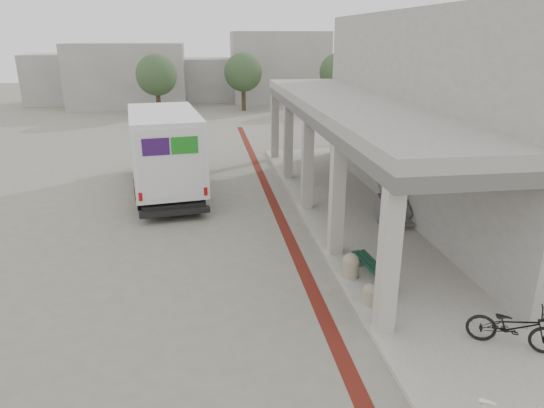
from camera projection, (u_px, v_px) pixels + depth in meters
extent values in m
plane|color=slate|center=(266.00, 268.00, 13.57)|extent=(120.00, 120.00, 0.00)
cube|color=#581911|center=(289.00, 238.00, 15.57)|extent=(0.35, 40.00, 0.01)
cube|color=gray|center=(402.00, 257.00, 14.09)|extent=(4.40, 28.00, 0.12)
cube|color=gray|center=(450.00, 113.00, 17.61)|extent=(4.30, 17.00, 7.00)
cube|color=#5A5855|center=(350.00, 115.00, 17.11)|extent=(3.40, 16.90, 0.35)
cube|color=gray|center=(351.00, 105.00, 16.99)|extent=(3.40, 16.90, 0.35)
cube|color=gray|center=(128.00, 75.00, 43.37)|extent=(10.00, 6.00, 5.50)
cube|color=gray|center=(207.00, 79.00, 48.29)|extent=(8.00, 6.00, 4.00)
cube|color=gray|center=(279.00, 67.00, 46.95)|extent=(9.00, 6.00, 6.50)
cube|color=gray|center=(67.00, 79.00, 45.53)|extent=(7.00, 5.00, 4.50)
cylinder|color=#38281C|center=(158.00, 101.00, 38.67)|extent=(0.36, 0.36, 2.40)
sphere|color=#2F4327|center=(156.00, 75.00, 38.02)|extent=(3.20, 3.20, 3.20)
cylinder|color=#38281C|center=(244.00, 96.00, 41.48)|extent=(0.36, 0.36, 2.40)
sphere|color=#2F4327|center=(243.00, 72.00, 40.82)|extent=(3.20, 3.20, 3.20)
cylinder|color=#38281C|center=(337.00, 96.00, 41.62)|extent=(0.36, 0.36, 2.40)
sphere|color=#2F4327|center=(338.00, 72.00, 40.96)|extent=(3.20, 3.20, 3.20)
cube|color=black|center=(166.00, 181.00, 20.18)|extent=(3.19, 7.59, 0.32)
cube|color=silver|center=(165.00, 147.00, 18.79)|extent=(3.25, 5.76, 2.73)
cube|color=silver|center=(160.00, 134.00, 22.13)|extent=(2.77, 2.32, 2.42)
cube|color=silver|center=(160.00, 148.00, 23.42)|extent=(2.38, 0.94, 0.84)
cube|color=black|center=(157.00, 118.00, 22.70)|extent=(2.36, 0.82, 1.10)
cube|color=black|center=(175.00, 212.00, 16.77)|extent=(2.43, 0.59, 0.19)
cube|color=#31114E|center=(130.00, 133.00, 18.97)|extent=(0.22, 1.46, 0.79)
cube|color=#1B7C1B|center=(131.00, 141.00, 17.54)|extent=(0.22, 1.46, 0.79)
cube|color=#31114E|center=(156.00, 147.00, 15.95)|extent=(0.89, 0.15, 0.58)
cube|color=#1B7C1B|center=(185.00, 145.00, 16.20)|extent=(0.89, 0.15, 0.58)
cylinder|color=black|center=(138.00, 165.00, 22.36)|extent=(0.42, 0.98, 0.95)
cylinder|color=black|center=(186.00, 162.00, 22.93)|extent=(0.42, 0.98, 0.95)
cylinder|color=black|center=(141.00, 197.00, 17.97)|extent=(0.42, 0.98, 0.95)
cylinder|color=black|center=(200.00, 192.00, 18.55)|extent=(0.42, 0.98, 0.95)
cube|color=slate|center=(384.00, 286.00, 11.96)|extent=(0.38, 0.11, 0.38)
cube|color=slate|center=(360.00, 260.00, 13.33)|extent=(0.38, 0.11, 0.38)
cube|color=#113324|center=(367.00, 265.00, 12.54)|extent=(0.27, 1.80, 0.04)
cube|color=#113324|center=(372.00, 265.00, 12.57)|extent=(0.27, 1.80, 0.04)
cube|color=#113324|center=(377.00, 264.00, 12.60)|extent=(0.27, 1.80, 0.04)
cylinder|color=gray|center=(350.00, 269.00, 12.76)|extent=(0.44, 0.44, 0.44)
sphere|color=gray|center=(351.00, 261.00, 12.69)|extent=(0.44, 0.44, 0.44)
cylinder|color=gray|center=(370.00, 298.00, 11.44)|extent=(0.35, 0.35, 0.35)
sphere|color=gray|center=(370.00, 291.00, 11.39)|extent=(0.35, 0.35, 0.35)
cube|color=slate|center=(383.00, 208.00, 16.50)|extent=(0.52, 0.62, 0.92)
imported|color=black|center=(514.00, 327.00, 9.80)|extent=(1.85, 1.42, 0.94)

